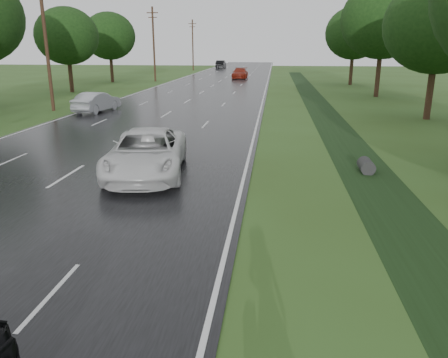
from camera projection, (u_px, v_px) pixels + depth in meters
name	position (u px, v px, depth m)	size (l,w,h in m)	color
road	(209.00, 88.00, 51.84)	(14.00, 180.00, 0.04)	black
edge_stripe_east	(266.00, 89.00, 51.10)	(0.12, 180.00, 0.01)	silver
edge_stripe_west	(153.00, 87.00, 52.57)	(0.12, 180.00, 0.01)	silver
center_line	(209.00, 88.00, 51.84)	(0.12, 180.00, 0.01)	silver
drainage_ditch	(337.00, 131.00, 25.60)	(2.20, 120.00, 0.56)	black
utility_pole_mid	(46.00, 41.00, 32.33)	(1.60, 0.26, 10.00)	#362216
utility_pole_far	(154.00, 43.00, 60.84)	(1.60, 0.26, 10.00)	#362216
utility_pole_distant	(193.00, 44.00, 89.36)	(1.60, 0.26, 10.00)	#362216
tree_east_c	(439.00, 24.00, 28.12)	(7.00, 7.00, 9.29)	#362216
tree_east_d	(383.00, 20.00, 41.18)	(8.00, 8.00, 10.76)	#362216
tree_east_f	(354.00, 33.00, 54.75)	(7.20, 7.20, 9.62)	#362216
tree_west_d	(67.00, 36.00, 45.99)	(6.60, 6.60, 8.80)	#362216
tree_west_f	(109.00, 36.00, 59.28)	(7.00, 7.00, 9.29)	#362216
white_pickup	(146.00, 153.00, 16.69)	(2.78, 6.04, 1.68)	silver
silver_sedan	(97.00, 102.00, 32.83)	(1.57, 4.49, 1.48)	#9A9BA2
far_car_red	(240.00, 73.00, 67.20)	(2.21, 5.43, 1.58)	maroon
far_car_dark	(221.00, 64.00, 99.10)	(1.82, 5.21, 1.72)	black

